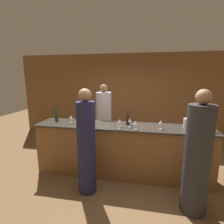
% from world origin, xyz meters
% --- Properties ---
extents(ground_plane, '(14.00, 14.00, 0.00)m').
position_xyz_m(ground_plane, '(0.00, 0.00, 0.00)').
color(ground_plane, brown).
extents(back_wall, '(8.00, 0.06, 2.80)m').
position_xyz_m(back_wall, '(0.00, 2.51, 1.40)').
color(back_wall, brown).
rests_on(back_wall, ground_plane).
extents(bar_counter, '(3.58, 0.70, 1.07)m').
position_xyz_m(bar_counter, '(0.00, 0.00, 0.54)').
color(bar_counter, brown).
rests_on(bar_counter, ground_plane).
extents(bartender, '(0.38, 0.38, 1.87)m').
position_xyz_m(bartender, '(-0.56, 0.75, 0.86)').
color(bartender, '#B2B2B7').
rests_on(bartender, ground_plane).
extents(guest_0, '(0.32, 0.32, 1.86)m').
position_xyz_m(guest_0, '(-0.52, -0.69, 0.87)').
color(guest_0, '#1E234C').
rests_on(guest_0, ground_plane).
extents(guest_1, '(0.38, 0.38, 1.88)m').
position_xyz_m(guest_1, '(1.23, -0.84, 0.87)').
color(guest_1, '#2D2D33').
rests_on(guest_1, ground_plane).
extents(wine_bottle_0, '(0.07, 0.07, 0.31)m').
position_xyz_m(wine_bottle_0, '(-1.52, 0.15, 1.19)').
color(wine_bottle_0, '#19381E').
rests_on(wine_bottle_0, bar_counter).
extents(wine_bottle_1, '(0.07, 0.07, 0.30)m').
position_xyz_m(wine_bottle_1, '(0.11, 0.10, 1.19)').
color(wine_bottle_1, black).
rests_on(wine_bottle_1, bar_counter).
extents(ice_bucket, '(0.18, 0.18, 0.18)m').
position_xyz_m(ice_bucket, '(1.28, 0.08, 1.16)').
color(ice_bucket, silver).
rests_on(ice_bucket, bar_counter).
extents(wine_glass_0, '(0.08, 0.08, 0.17)m').
position_xyz_m(wine_glass_0, '(1.68, -0.12, 1.20)').
color(wine_glass_0, silver).
rests_on(wine_glass_0, bar_counter).
extents(wine_glass_1, '(0.06, 0.06, 0.16)m').
position_xyz_m(wine_glass_1, '(-0.02, -0.24, 1.19)').
color(wine_glass_1, silver).
rests_on(wine_glass_1, bar_counter).
extents(wine_glass_2, '(0.08, 0.08, 0.17)m').
position_xyz_m(wine_glass_2, '(0.76, -0.12, 1.20)').
color(wine_glass_2, silver).
rests_on(wine_glass_2, bar_counter).
extents(wine_glass_3, '(0.06, 0.06, 0.18)m').
position_xyz_m(wine_glass_3, '(0.17, -0.08, 1.21)').
color(wine_glass_3, silver).
rests_on(wine_glass_3, bar_counter).
extents(wine_glass_4, '(0.08, 0.08, 0.16)m').
position_xyz_m(wine_glass_4, '(-1.10, -0.00, 1.19)').
color(wine_glass_4, silver).
rests_on(wine_glass_4, bar_counter).
extents(wine_glass_5, '(0.08, 0.08, 0.17)m').
position_xyz_m(wine_glass_5, '(0.29, -0.24, 1.20)').
color(wine_glass_5, silver).
rests_on(wine_glass_5, bar_counter).
extents(wine_glass_6, '(0.06, 0.06, 0.16)m').
position_xyz_m(wine_glass_6, '(-0.66, -0.17, 1.19)').
color(wine_glass_6, silver).
rests_on(wine_glass_6, bar_counter).
extents(wine_glass_7, '(0.07, 0.07, 0.15)m').
position_xyz_m(wine_glass_7, '(-0.03, -0.10, 1.18)').
color(wine_glass_7, silver).
rests_on(wine_glass_7, bar_counter).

